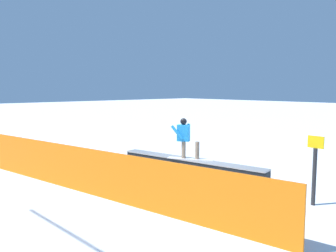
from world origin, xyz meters
TOP-DOWN VIEW (x-y plane):
  - ground_plane at (0.00, 0.00)m, footprint 120.00×120.00m
  - grind_box at (0.00, 0.00)m, footprint 5.43×1.40m
  - snowboarder at (0.13, 0.09)m, footprint 1.47×1.05m
  - safety_fence at (0.00, 3.51)m, footprint 10.57×1.91m
  - trail_marker at (-4.19, -0.08)m, footprint 0.40×0.10m

SIDE VIEW (x-z plane):
  - ground_plane at x=0.00m, z-range 0.00..0.00m
  - grind_box at x=0.00m, z-range -0.02..0.52m
  - safety_fence at x=0.00m, z-range 0.00..1.26m
  - trail_marker at x=-4.19m, z-range 0.07..1.80m
  - snowboarder at x=0.13m, z-range 0.59..1.95m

